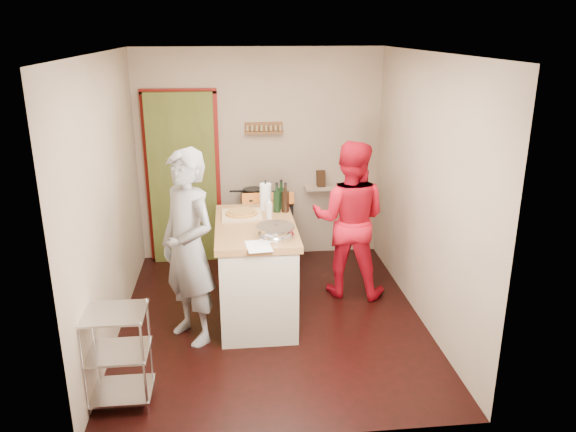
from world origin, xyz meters
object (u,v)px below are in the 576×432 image
object	(u,v)px
wire_shelving	(118,353)
island	(257,268)
stove	(267,229)
person_red	(349,219)
person_stripe	(188,248)

from	to	relation	value
wire_shelving	island	world-z (taller)	island
stove	person_red	size ratio (longest dim) A/B	0.59
stove	island	xyz separation A→B (m)	(-0.19, -1.32, 0.07)
island	person_red	distance (m)	1.16
island	person_red	xyz separation A→B (m)	(1.02, 0.43, 0.33)
stove	wire_shelving	world-z (taller)	stove
stove	person_red	world-z (taller)	person_red
wire_shelving	person_red	distance (m)	2.80
person_stripe	wire_shelving	bearing A→B (deg)	-67.95
person_stripe	person_red	size ratio (longest dim) A/B	1.07
island	person_stripe	xyz separation A→B (m)	(-0.63, -0.37, 0.39)
island	person_red	bearing A→B (deg)	22.85
island	person_red	world-z (taller)	person_red
stove	person_stripe	world-z (taller)	person_stripe
stove	wire_shelving	bearing A→B (deg)	-116.85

